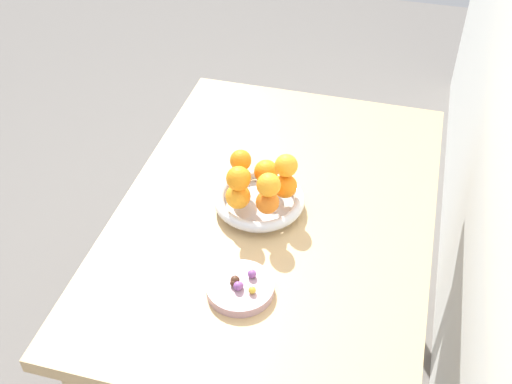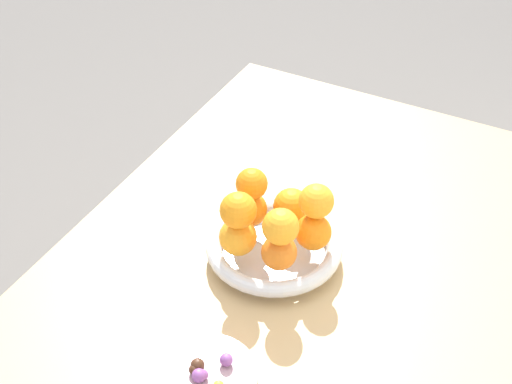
% 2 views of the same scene
% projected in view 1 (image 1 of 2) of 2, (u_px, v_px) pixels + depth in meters
% --- Properties ---
extents(ground_plane, '(6.00, 6.00, 0.00)m').
position_uv_depth(ground_plane, '(271.00, 381.00, 2.06)').
color(ground_plane, slate).
extents(dining_table, '(1.10, 0.76, 0.74)m').
position_uv_depth(dining_table, '(275.00, 236.00, 1.63)').
color(dining_table, tan).
rests_on(dining_table, ground_plane).
extents(fruit_bowl, '(0.22, 0.22, 0.04)m').
position_uv_depth(fruit_bowl, '(259.00, 201.00, 1.57)').
color(fruit_bowl, silver).
rests_on(fruit_bowl, dining_table).
extents(candy_dish, '(0.15, 0.15, 0.02)m').
position_uv_depth(candy_dish, '(240.00, 288.00, 1.37)').
color(candy_dish, '#B28C99').
rests_on(candy_dish, dining_table).
extents(orange_0, '(0.06, 0.06, 0.06)m').
position_uv_depth(orange_0, '(285.00, 186.00, 1.54)').
color(orange_0, orange).
rests_on(orange_0, fruit_bowl).
extents(orange_1, '(0.06, 0.06, 0.06)m').
position_uv_depth(orange_1, '(266.00, 172.00, 1.58)').
color(orange_1, orange).
rests_on(orange_1, fruit_bowl).
extents(orange_2, '(0.06, 0.06, 0.06)m').
position_uv_depth(orange_2, '(240.00, 178.00, 1.56)').
color(orange_2, orange).
rests_on(orange_2, fruit_bowl).
extents(orange_3, '(0.06, 0.06, 0.06)m').
position_uv_depth(orange_3, '(238.00, 196.00, 1.51)').
color(orange_3, orange).
rests_on(orange_3, fruit_bowl).
extents(orange_4, '(0.06, 0.06, 0.06)m').
position_uv_depth(orange_4, '(267.00, 202.00, 1.49)').
color(orange_4, orange).
rests_on(orange_4, fruit_bowl).
extents(orange_5, '(0.06, 0.06, 0.06)m').
position_uv_depth(orange_5, '(238.00, 178.00, 1.46)').
color(orange_5, orange).
rests_on(orange_5, orange_3).
extents(orange_6, '(0.05, 0.05, 0.05)m').
position_uv_depth(orange_6, '(241.00, 160.00, 1.52)').
color(orange_6, orange).
rests_on(orange_6, orange_2).
extents(orange_7, '(0.06, 0.06, 0.06)m').
position_uv_depth(orange_7, '(269.00, 185.00, 1.45)').
color(orange_7, orange).
rests_on(orange_7, orange_4).
extents(orange_8, '(0.06, 0.06, 0.06)m').
position_uv_depth(orange_8, '(286.00, 166.00, 1.51)').
color(orange_8, orange).
rests_on(orange_8, orange_0).
extents(candy_ball_0, '(0.02, 0.02, 0.02)m').
position_uv_depth(candy_ball_0, '(238.00, 286.00, 1.35)').
color(candy_ball_0, '#8C4C99').
rests_on(candy_ball_0, candy_dish).
extents(candy_ball_1, '(0.02, 0.02, 0.02)m').
position_uv_depth(candy_ball_1, '(240.00, 285.00, 1.35)').
color(candy_ball_1, '#8C4C99').
rests_on(candy_ball_1, candy_dish).
extents(candy_ball_2, '(0.02, 0.02, 0.02)m').
position_uv_depth(candy_ball_2, '(234.00, 283.00, 1.36)').
color(candy_ball_2, '#472819').
rests_on(candy_ball_2, candy_dish).
extents(candy_ball_3, '(0.02, 0.02, 0.02)m').
position_uv_depth(candy_ball_3, '(235.00, 280.00, 1.36)').
color(candy_ball_3, '#472819').
rests_on(candy_ball_3, candy_dish).
extents(candy_ball_4, '(0.02, 0.02, 0.02)m').
position_uv_depth(candy_ball_4, '(252.00, 290.00, 1.34)').
color(candy_ball_4, gold).
rests_on(candy_ball_4, candy_dish).
extents(candy_ball_5, '(0.02, 0.02, 0.02)m').
position_uv_depth(candy_ball_5, '(252.00, 274.00, 1.37)').
color(candy_ball_5, '#8C4C99').
rests_on(candy_ball_5, candy_dish).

